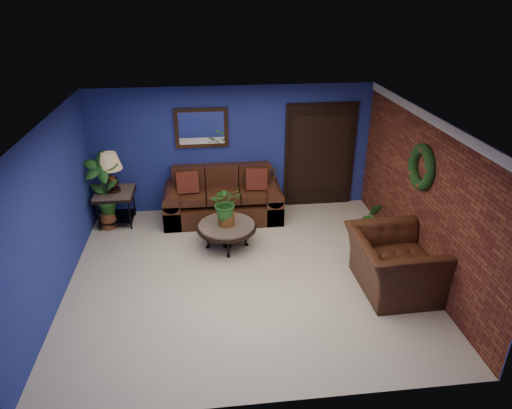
{
  "coord_description": "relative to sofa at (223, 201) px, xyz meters",
  "views": [
    {
      "loc": [
        -0.54,
        -6.05,
        4.18
      ],
      "look_at": [
        0.23,
        0.55,
        0.97
      ],
      "focal_mm": 32.0,
      "sensor_mm": 36.0,
      "label": 1
    }
  ],
  "objects": [
    {
      "name": "coffee_plant",
      "position": [
        0.01,
        -1.18,
        0.5
      ],
      "size": [
        0.54,
        0.47,
        0.72
      ],
      "color": "brown",
      "rests_on": "coffee_table"
    },
    {
      "name": "floor_plant",
      "position": [
        2.6,
        -1.2,
        0.04
      ],
      "size": [
        0.38,
        0.34,
        0.74
      ],
      "color": "brown",
      "rests_on": "ground"
    },
    {
      "name": "wreath",
      "position": [
        2.94,
        -2.04,
        1.37
      ],
      "size": [
        0.16,
        0.72,
        0.72
      ],
      "primitive_type": "torus",
      "rotation": [
        0.0,
        1.57,
        0.0
      ],
      "color": "black",
      "rests_on": "wall_right_brick"
    },
    {
      "name": "wall_left",
      "position": [
        -2.5,
        -2.09,
        0.92
      ],
      "size": [
        0.04,
        5.0,
        2.5
      ],
      "primitive_type": "cube",
      "color": "navy",
      "rests_on": "ground"
    },
    {
      "name": "side_chair",
      "position": [
        0.86,
        0.04,
        0.24
      ],
      "size": [
        0.43,
        0.43,
        1.01
      ],
      "rotation": [
        0.0,
        0.0,
        0.01
      ],
      "color": "#593819",
      "rests_on": "ground"
    },
    {
      "name": "end_table",
      "position": [
        -2.05,
        -0.04,
        0.18
      ],
      "size": [
        0.74,
        0.74,
        0.67
      ],
      "color": "#504A46",
      "rests_on": "ground"
    },
    {
      "name": "coffee_table",
      "position": [
        0.01,
        -1.18,
        0.05
      ],
      "size": [
        1.03,
        1.03,
        0.44
      ],
      "rotation": [
        0.0,
        0.0,
        0.03
      ],
      "color": "#504A46",
      "rests_on": "ground"
    },
    {
      "name": "floor",
      "position": [
        0.25,
        -2.09,
        -0.33
      ],
      "size": [
        5.5,
        5.5,
        0.0
      ],
      "primitive_type": "plane",
      "color": "beige",
      "rests_on": "ground"
    },
    {
      "name": "crown_molding",
      "position": [
        2.97,
        -2.09,
        2.1
      ],
      "size": [
        0.03,
        5.0,
        0.14
      ],
      "primitive_type": "cube",
      "color": "white",
      "rests_on": "wall_right_brick"
    },
    {
      "name": "armchair",
      "position": [
        2.4,
        -2.68,
        0.1
      ],
      "size": [
        1.2,
        1.37,
        0.87
      ],
      "primitive_type": "imported",
      "rotation": [
        0.0,
        0.0,
        1.59
      ],
      "color": "#462014",
      "rests_on": "ground"
    },
    {
      "name": "sofa",
      "position": [
        0.0,
        0.0,
        0.0
      ],
      "size": [
        2.27,
        0.98,
        1.02
      ],
      "color": "#462014",
      "rests_on": "ground"
    },
    {
      "name": "closet_door",
      "position": [
        2.0,
        0.38,
        0.72
      ],
      "size": [
        1.44,
        0.06,
        2.18
      ],
      "primitive_type": "cube",
      "color": "black",
      "rests_on": "wall_back"
    },
    {
      "name": "table_lamp",
      "position": [
        -2.05,
        -0.04,
        0.81
      ],
      "size": [
        0.44,
        0.44,
        0.73
      ],
      "color": "#442917",
      "rests_on": "end_table"
    },
    {
      "name": "tall_plant",
      "position": [
        -2.2,
        -0.19,
        0.46
      ],
      "size": [
        0.67,
        0.48,
        1.47
      ],
      "color": "brown",
      "rests_on": "ground"
    },
    {
      "name": "ceiling",
      "position": [
        0.25,
        -2.09,
        2.17
      ],
      "size": [
        5.5,
        5.0,
        0.02
      ],
      "primitive_type": "cube",
      "color": "white",
      "rests_on": "wall_back"
    },
    {
      "name": "wall_back",
      "position": [
        0.25,
        0.41,
        0.92
      ],
      "size": [
        5.5,
        0.04,
        2.5
      ],
      "primitive_type": "cube",
      "color": "navy",
      "rests_on": "ground"
    },
    {
      "name": "wall_mirror",
      "position": [
        -0.35,
        0.37,
        1.39
      ],
      "size": [
        1.02,
        0.06,
        0.77
      ],
      "primitive_type": "cube",
      "color": "#442917",
      "rests_on": "wall_back"
    },
    {
      "name": "wall_right_brick",
      "position": [
        3.0,
        -2.09,
        0.92
      ],
      "size": [
        0.04,
        5.0,
        2.5
      ],
      "primitive_type": "cube",
      "color": "brown",
      "rests_on": "ground"
    }
  ]
}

